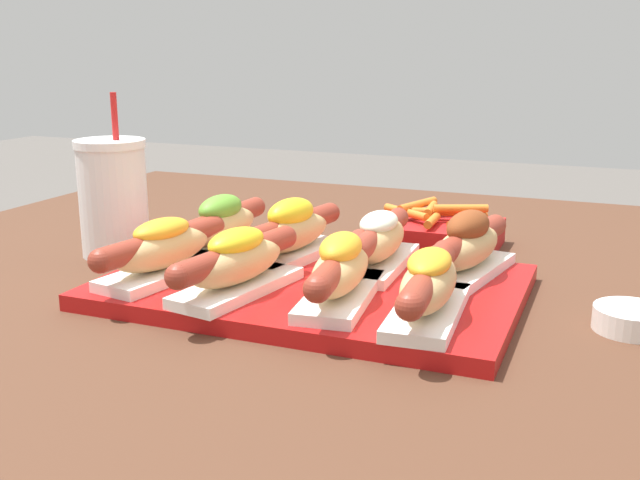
% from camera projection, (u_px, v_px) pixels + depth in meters
% --- Properties ---
extents(serving_tray, '(0.45, 0.30, 0.02)m').
position_uv_depth(serving_tray, '(313.00, 287.00, 0.83)').
color(serving_tray, '#B71414').
rests_on(serving_tray, patio_table).
extents(hot_dog_0, '(0.09, 0.20, 0.07)m').
position_uv_depth(hot_dog_0, '(163.00, 249.00, 0.83)').
color(hot_dog_0, white).
rests_on(hot_dog_0, serving_tray).
extents(hot_dog_1, '(0.09, 0.20, 0.07)m').
position_uv_depth(hot_dog_1, '(237.00, 262.00, 0.78)').
color(hot_dog_1, white).
rests_on(hot_dog_1, serving_tray).
extents(hot_dog_2, '(0.08, 0.20, 0.07)m').
position_uv_depth(hot_dog_2, '(341.00, 269.00, 0.75)').
color(hot_dog_2, white).
rests_on(hot_dog_2, serving_tray).
extents(hot_dog_3, '(0.07, 0.20, 0.07)m').
position_uv_depth(hot_dog_3, '(429.00, 284.00, 0.71)').
color(hot_dog_3, white).
rests_on(hot_dog_3, serving_tray).
extents(hot_dog_4, '(0.07, 0.20, 0.07)m').
position_uv_depth(hot_dog_4, '(221.00, 226.00, 0.93)').
color(hot_dog_4, white).
rests_on(hot_dog_4, serving_tray).
extents(hot_dog_5, '(0.09, 0.20, 0.07)m').
position_uv_depth(hot_dog_5, '(291.00, 231.00, 0.90)').
color(hot_dog_5, white).
rests_on(hot_dog_5, serving_tray).
extents(hot_dog_6, '(0.06, 0.20, 0.07)m').
position_uv_depth(hot_dog_6, '(379.00, 241.00, 0.86)').
color(hot_dog_6, white).
rests_on(hot_dog_6, serving_tray).
extents(hot_dog_7, '(0.09, 0.20, 0.08)m').
position_uv_depth(hot_dog_7, '(467.00, 246.00, 0.83)').
color(hot_dog_7, white).
rests_on(hot_dog_7, serving_tray).
extents(sauce_bowl, '(0.07, 0.07, 0.02)m').
position_uv_depth(sauce_bowl, '(632.00, 318.00, 0.73)').
color(sauce_bowl, white).
rests_on(sauce_bowl, patio_table).
extents(drink_cup, '(0.09, 0.09, 0.21)m').
position_uv_depth(drink_cup, '(112.00, 198.00, 0.97)').
color(drink_cup, white).
rests_on(drink_cup, patio_table).
extents(fries_basket, '(0.17, 0.13, 0.06)m').
position_uv_depth(fries_basket, '(437.00, 232.00, 1.03)').
color(fries_basket, '#B21919').
rests_on(fries_basket, patio_table).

